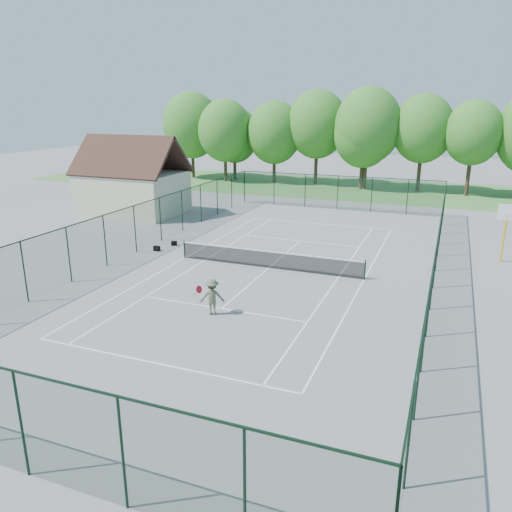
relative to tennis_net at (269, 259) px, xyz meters
The scene contains 11 objects.
ground 0.58m from the tennis_net, ahead, with size 140.00×140.00×0.00m, color gray.
grass_far 30.01m from the tennis_net, 90.00° to the left, with size 80.00×16.00×0.01m, color #4B833D.
court_lines 0.57m from the tennis_net, ahead, with size 11.05×23.85×0.01m.
tennis_net is the anchor object (origin of this frame).
fence_enclosure 0.98m from the tennis_net, ahead, with size 18.05×36.05×3.02m.
utility_building 19.04m from the tennis_net, 147.99° to the left, with size 8.60×6.27×6.63m.
tree_line_far 30.48m from the tennis_net, 90.00° to the left, with size 39.40×6.40×9.70m.
basketball_goal 13.96m from the tennis_net, 24.47° to the left, with size 1.20×1.43×3.65m.
sports_bag_a 7.96m from the tennis_net, behind, with size 0.41×0.24×0.32m, color black.
sports_bag_b 7.86m from the tennis_net, 163.68° to the left, with size 0.38×0.23×0.30m, color black.
tennis_player 7.11m from the tennis_net, 90.89° to the right, with size 2.06×1.01×1.67m.
Camera 1 is at (9.27, -25.73, 9.11)m, focal length 35.00 mm.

